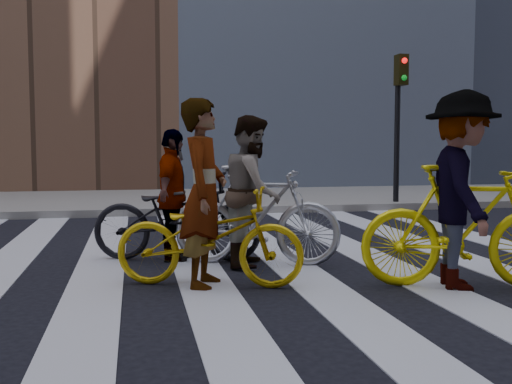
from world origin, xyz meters
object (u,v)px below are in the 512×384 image
object	(u,v)px
bike_silver_mid	(257,215)
rider_rear	(172,195)
bike_dark_rear	(177,216)
rider_right	(461,190)
bike_yellow_right	(465,227)
rider_mid	(253,191)
rider_left	(204,193)
traffic_signal	(399,104)
bike_yellow_left	(209,237)

from	to	relation	value
bike_silver_mid	rider_rear	size ratio (longest dim) A/B	1.22
bike_dark_rear	rider_right	distance (m)	3.33
bike_silver_mid	bike_yellow_right	xyz separation A→B (m)	(1.79, -1.50, 0.02)
bike_yellow_right	rider_mid	bearing A→B (deg)	66.98
rider_left	rider_rear	size ratio (longest dim) A/B	1.17
rider_left	rider_rear	world-z (taller)	rider_left
rider_right	traffic_signal	bearing A→B (deg)	-3.95
bike_dark_rear	rider_right	xyz separation A→B (m)	(2.65, -1.97, 0.43)
bike_dark_rear	rider_mid	world-z (taller)	rider_mid
bike_yellow_right	rider_left	xyz separation A→B (m)	(-2.52, 0.58, 0.33)
rider_left	bike_yellow_left	bearing A→B (deg)	-71.01
rider_right	rider_rear	bearing A→B (deg)	69.93
bike_yellow_left	rider_left	bearing A→B (deg)	108.99
traffic_signal	bike_silver_mid	xyz separation A→B (m)	(-4.24, -5.34, -1.69)
traffic_signal	bike_yellow_left	size ratio (longest dim) A/B	1.75
bike_silver_mid	bike_dark_rear	size ratio (longest dim) A/B	0.95
bike_yellow_right	rider_left	size ratio (longest dim) A/B	1.08
traffic_signal	bike_yellow_right	distance (m)	7.45
bike_yellow_right	rider_rear	bearing A→B (deg)	70.43
bike_yellow_left	rider_rear	distance (m)	1.45
rider_rear	bike_dark_rear	bearing A→B (deg)	-74.36
bike_dark_rear	rider_left	xyz separation A→B (m)	(0.17, -1.40, 0.40)
bike_yellow_left	rider_right	world-z (taller)	rider_right
bike_dark_rear	rider_mid	distance (m)	1.03
rider_mid	rider_right	world-z (taller)	rider_right
bike_yellow_right	bike_dark_rear	distance (m)	3.34
traffic_signal	rider_right	distance (m)	7.39
rider_rear	rider_left	bearing A→B (deg)	-155.27
bike_dark_rear	rider_right	bearing A→B (deg)	-111.06
bike_silver_mid	rider_left	distance (m)	1.23
bike_dark_rear	rider_right	size ratio (longest dim) A/B	1.06
bike_silver_mid	traffic_signal	bearing A→B (deg)	-19.90
bike_yellow_right	rider_mid	distance (m)	2.39
rider_rear	rider_mid	bearing A→B (deg)	-102.00
bike_yellow_right	bike_silver_mid	bearing A→B (deg)	66.21
rider_mid	rider_rear	bearing A→B (deg)	80.93
bike_silver_mid	rider_right	size ratio (longest dim) A/B	1.01
bike_silver_mid	rider_left	bearing A→B (deg)	160.20
bike_dark_rear	bike_yellow_left	bearing A→B (deg)	-155.27
traffic_signal	bike_yellow_left	xyz separation A→B (m)	(-4.92, -6.26, -1.78)
rider_left	traffic_signal	bearing A→B (deg)	-19.46
bike_silver_mid	rider_left	xyz separation A→B (m)	(-0.73, -0.92, 0.35)
traffic_signal	rider_left	xyz separation A→B (m)	(-4.97, -6.26, -1.34)
traffic_signal	rider_mid	size ratio (longest dim) A/B	1.89
bike_silver_mid	bike_yellow_right	distance (m)	2.34
bike_yellow_right	rider_mid	xyz separation A→B (m)	(-1.84, 1.50, 0.27)
bike_silver_mid	rider_right	world-z (taller)	rider_right
bike_silver_mid	bike_dark_rear	distance (m)	1.02
rider_mid	bike_dark_rear	bearing A→B (deg)	79.57
rider_right	bike_dark_rear	bearing A→B (deg)	69.42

